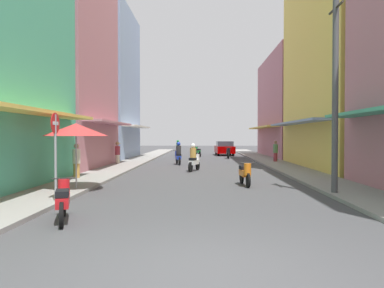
# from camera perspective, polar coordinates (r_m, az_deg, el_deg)

# --- Properties ---
(ground_plane) EXTENTS (102.01, 102.01, 0.00)m
(ground_plane) POSITION_cam_1_polar(r_m,az_deg,el_deg) (24.75, 1.68, -3.36)
(ground_plane) COLOR #424244
(sidewalk_left) EXTENTS (2.08, 54.37, 0.12)m
(sidewalk_left) POSITION_cam_1_polar(r_m,az_deg,el_deg) (25.26, -10.04, -3.15)
(sidewalk_left) COLOR gray
(sidewalk_left) RESTS_ON ground
(sidewalk_right) EXTENTS (2.08, 54.37, 0.12)m
(sidewalk_right) POSITION_cam_1_polar(r_m,az_deg,el_deg) (25.28, 13.39, -3.16)
(sidewalk_right) COLOR gray
(sidewalk_right) RESTS_ON ground
(building_left_mid) EXTENTS (7.05, 8.63, 13.03)m
(building_left_mid) POSITION_cam_1_polar(r_m,az_deg,el_deg) (24.68, -20.58, 11.72)
(building_left_mid) COLOR #B7727F
(building_left_mid) RESTS_ON ground
(building_left_far) EXTENTS (7.05, 8.82, 12.81)m
(building_left_far) POSITION_cam_1_polar(r_m,az_deg,el_deg) (33.44, -14.43, 8.78)
(building_left_far) COLOR #8CA5CC
(building_left_far) RESTS_ON ground
(building_right_mid) EXTENTS (7.05, 11.66, 17.17)m
(building_right_mid) POSITION_cam_1_polar(r_m,az_deg,el_deg) (25.32, 23.84, 16.23)
(building_right_mid) COLOR #EFD159
(building_right_mid) RESTS_ON ground
(building_right_far) EXTENTS (7.05, 12.64, 9.48)m
(building_right_far) POSITION_cam_1_polar(r_m,az_deg,el_deg) (36.51, 16.25, 5.51)
(building_right_far) COLOR #B7727F
(building_right_far) RESTS_ON ground
(motorbike_orange) EXTENTS (0.55, 1.81, 0.96)m
(motorbike_orange) POSITION_cam_1_polar(r_m,az_deg,el_deg) (14.91, 8.18, -4.48)
(motorbike_orange) COLOR black
(motorbike_orange) RESTS_ON ground
(motorbike_black) EXTENTS (0.55, 1.81, 0.96)m
(motorbike_black) POSITION_cam_1_polar(r_m,az_deg,el_deg) (32.86, 5.61, -1.35)
(motorbike_black) COLOR black
(motorbike_black) RESTS_ON ground
(motorbike_red) EXTENTS (0.75, 1.74, 0.96)m
(motorbike_red) POSITION_cam_1_polar(r_m,az_deg,el_deg) (9.20, -19.28, -8.10)
(motorbike_red) COLOR black
(motorbike_red) RESTS_ON ground
(motorbike_blue) EXTENTS (0.63, 1.79, 1.58)m
(motorbike_blue) POSITION_cam_1_polar(r_m,az_deg,el_deg) (25.60, -2.14, -1.63)
(motorbike_blue) COLOR black
(motorbike_blue) RESTS_ON ground
(motorbike_green) EXTENTS (0.74, 1.75, 0.96)m
(motorbike_green) POSITION_cam_1_polar(r_m,az_deg,el_deg) (35.39, 0.86, -1.16)
(motorbike_green) COLOR black
(motorbike_green) RESTS_ON ground
(motorbike_silver) EXTENTS (0.65, 1.78, 1.58)m
(motorbike_silver) POSITION_cam_1_polar(r_m,az_deg,el_deg) (37.73, -2.24, -0.71)
(motorbike_silver) COLOR black
(motorbike_silver) RESTS_ON ground
(motorbike_white) EXTENTS (0.73, 1.75, 1.58)m
(motorbike_white) POSITION_cam_1_polar(r_m,az_deg,el_deg) (20.82, 0.32, -2.29)
(motorbike_white) COLOR black
(motorbike_white) RESTS_ON ground
(parked_car) EXTENTS (1.94, 4.17, 1.45)m
(parked_car) POSITION_cam_1_polar(r_m,az_deg,el_deg) (38.11, 5.03, -0.64)
(parked_car) COLOR #8C0000
(parked_car) RESTS_ON ground
(pedestrian_foreground) EXTENTS (0.44, 0.44, 1.62)m
(pedestrian_foreground) POSITION_cam_1_polar(r_m,az_deg,el_deg) (25.68, -11.41, -1.18)
(pedestrian_foreground) COLOR beige
(pedestrian_foreground) RESTS_ON ground
(pedestrian_crossing) EXTENTS (0.34, 0.34, 1.63)m
(pedestrian_crossing) POSITION_cam_1_polar(r_m,az_deg,el_deg) (27.80, 12.75, -1.20)
(pedestrian_crossing) COLOR #99333F
(pedestrian_crossing) RESTS_ON ground
(pedestrian_far) EXTENTS (0.34, 0.34, 1.65)m
(pedestrian_far) POSITION_cam_1_polar(r_m,az_deg,el_deg) (17.29, -17.40, -2.67)
(pedestrian_far) COLOR #BF8C3F
(pedestrian_far) RESTS_ON ground
(vendor_umbrella) EXTENTS (2.24, 2.24, 2.44)m
(vendor_umbrella) POSITION_cam_1_polar(r_m,az_deg,el_deg) (13.68, -17.47, 2.12)
(vendor_umbrella) COLOR #99999E
(vendor_umbrella) RESTS_ON ground
(utility_pole) EXTENTS (0.20, 1.20, 6.78)m
(utility_pole) POSITION_cam_1_polar(r_m,az_deg,el_deg) (13.13, 21.23, 7.63)
(utility_pole) COLOR #4C4C4F
(utility_pole) RESTS_ON ground
(street_sign_no_entry) EXTENTS (0.07, 0.60, 2.65)m
(street_sign_no_entry) POSITION_cam_1_polar(r_m,az_deg,el_deg) (11.22, -20.33, -0.21)
(street_sign_no_entry) COLOR gray
(street_sign_no_entry) RESTS_ON ground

